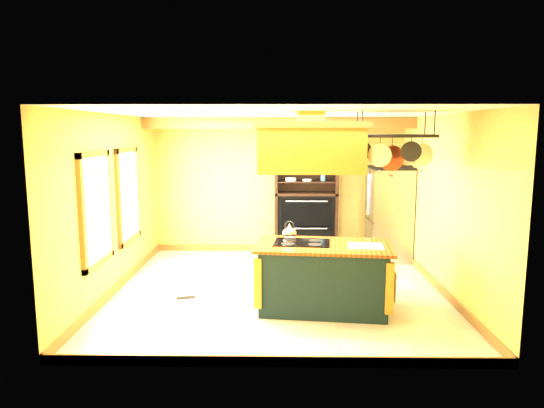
{
  "coord_description": "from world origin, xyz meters",
  "views": [
    {
      "loc": [
        0.02,
        -7.25,
        2.44
      ],
      "look_at": [
        -0.1,
        0.3,
        1.31
      ],
      "focal_mm": 32.0,
      "sensor_mm": 36.0,
      "label": 1
    }
  ],
  "objects_px": {
    "kitchen_island": "(323,276)",
    "range_hood": "(310,146)",
    "pot_rack": "(394,144)",
    "hutch": "(306,212)",
    "refrigerator": "(389,216)"
  },
  "relations": [
    {
      "from": "kitchen_island",
      "to": "range_hood",
      "type": "xyz_separation_m",
      "value": [
        -0.2,
        -0.0,
        1.78
      ]
    },
    {
      "from": "refrigerator",
      "to": "pot_rack",
      "type": "bearing_deg",
      "value": -102.03
    },
    {
      "from": "pot_rack",
      "to": "refrigerator",
      "type": "xyz_separation_m",
      "value": [
        0.58,
        2.7,
        -1.43
      ]
    },
    {
      "from": "pot_rack",
      "to": "hutch",
      "type": "height_order",
      "value": "pot_rack"
    },
    {
      "from": "pot_rack",
      "to": "hutch",
      "type": "distance_m",
      "value": 3.52
    },
    {
      "from": "kitchen_island",
      "to": "hutch",
      "type": "xyz_separation_m",
      "value": [
        -0.09,
        3.07,
        0.38
      ]
    },
    {
      "from": "pot_rack",
      "to": "refrigerator",
      "type": "bearing_deg",
      "value": 77.97
    },
    {
      "from": "hutch",
      "to": "range_hood",
      "type": "bearing_deg",
      "value": -92.1
    },
    {
      "from": "kitchen_island",
      "to": "range_hood",
      "type": "bearing_deg",
      "value": -173.52
    },
    {
      "from": "kitchen_island",
      "to": "pot_rack",
      "type": "xyz_separation_m",
      "value": [
        0.91,
        0.01,
        1.81
      ]
    },
    {
      "from": "hutch",
      "to": "kitchen_island",
      "type": "bearing_deg",
      "value": -88.41
    },
    {
      "from": "kitchen_island",
      "to": "refrigerator",
      "type": "relative_size",
      "value": 1.1
    },
    {
      "from": "pot_rack",
      "to": "hutch",
      "type": "bearing_deg",
      "value": 107.94
    },
    {
      "from": "kitchen_island",
      "to": "range_hood",
      "type": "height_order",
      "value": "range_hood"
    },
    {
      "from": "hutch",
      "to": "refrigerator",
      "type": "bearing_deg",
      "value": -13.07
    }
  ]
}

